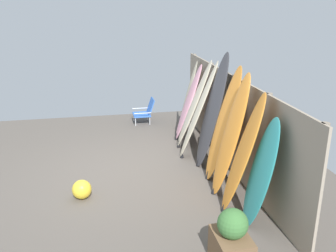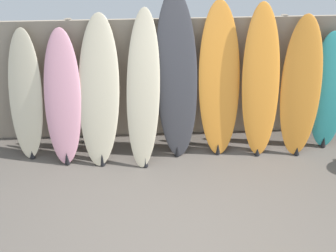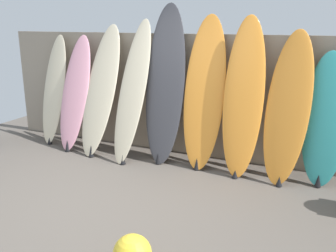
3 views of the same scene
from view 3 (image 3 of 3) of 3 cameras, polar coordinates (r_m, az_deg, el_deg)
name	(u,v)px [view 3 (image 3 of 3)]	position (r m, az deg, el deg)	size (l,w,h in m)	color
ground	(106,207)	(4.27, -9.50, -12.07)	(7.68, 7.68, 0.00)	#5B544C
fence_back	(177,95)	(5.66, 1.41, 4.77)	(6.08, 0.11, 1.80)	gray
surfboard_cream_0	(54,91)	(6.46, -16.97, 5.20)	(0.52, 0.55, 1.77)	beige
surfboard_pink_1	(75,94)	(6.06, -13.97, 4.82)	(0.53, 0.68, 1.78)	pink
surfboard_cream_2	(101,91)	(5.76, -10.22, 5.31)	(0.65, 0.84, 1.94)	beige
surfboard_cream_3	(132,92)	(5.40, -5.45, 5.17)	(0.54, 0.82, 2.02)	beige
surfboard_charcoal_4	(165,85)	(5.30, -0.44, 6.25)	(0.62, 0.64, 2.23)	#38383D
surfboard_orange_5	(204,94)	(5.12, 5.56, 4.93)	(0.59, 0.61, 2.08)	orange
surfboard_orange_6	(244,97)	(4.92, 11.44, 4.30)	(0.55, 0.61, 2.07)	orange
surfboard_orange_7	(288,108)	(4.84, 17.82, 2.61)	(0.62, 0.68, 1.90)	orange
surfboard_teal_8	(326,120)	(4.93, 22.87, 0.81)	(0.55, 0.45, 1.64)	teal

